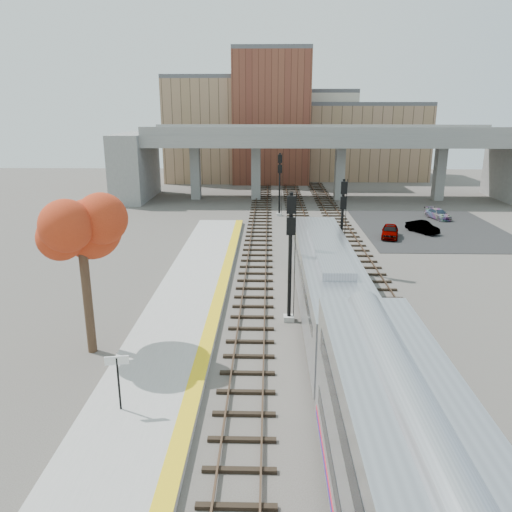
# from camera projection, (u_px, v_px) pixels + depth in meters

# --- Properties ---
(ground) EXTENTS (160.00, 160.00, 0.00)m
(ground) POSITION_uv_depth(u_px,v_px,m) (316.00, 365.00, 23.45)
(ground) COLOR #47423D
(ground) RESTS_ON ground
(platform) EXTENTS (4.50, 60.00, 0.35)m
(platform) POSITION_uv_depth(u_px,v_px,m) (163.00, 360.00, 23.58)
(platform) COLOR #9E9E99
(platform) RESTS_ON ground
(yellow_strip) EXTENTS (0.70, 60.00, 0.01)m
(yellow_strip) POSITION_uv_depth(u_px,v_px,m) (203.00, 357.00, 23.48)
(yellow_strip) COLOR yellow
(yellow_strip) RESTS_ON platform
(tracks) EXTENTS (10.70, 95.00, 0.25)m
(tracks) POSITION_uv_depth(u_px,v_px,m) (314.00, 277.00, 35.39)
(tracks) COLOR black
(tracks) RESTS_ON ground
(overpass) EXTENTS (54.00, 12.00, 9.50)m
(overpass) POSITION_uv_depth(u_px,v_px,m) (324.00, 155.00, 64.82)
(overpass) COLOR slate
(overpass) RESTS_ON ground
(buildings_far) EXTENTS (43.00, 21.00, 20.60)m
(buildings_far) POSITION_uv_depth(u_px,v_px,m) (290.00, 131.00, 85.00)
(buildings_far) COLOR #947256
(buildings_far) RESTS_ON ground
(parking_lot) EXTENTS (14.00, 18.00, 0.04)m
(parking_lot) POSITION_uv_depth(u_px,v_px,m) (431.00, 229.00, 49.94)
(parking_lot) COLOR black
(parking_lot) RESTS_ON ground
(locomotive) EXTENTS (3.02, 19.05, 4.10)m
(locomotive) POSITION_uv_depth(u_px,v_px,m) (327.00, 282.00, 27.92)
(locomotive) COLOR #A8AAB2
(locomotive) RESTS_ON ground
(signal_mast_near) EXTENTS (0.60, 0.64, 7.35)m
(signal_mast_near) POSITION_uv_depth(u_px,v_px,m) (290.00, 259.00, 27.24)
(signal_mast_near) COLOR #9E9E99
(signal_mast_near) RESTS_ON ground
(signal_mast_mid) EXTENTS (0.60, 0.64, 6.83)m
(signal_mast_mid) POSITION_uv_depth(u_px,v_px,m) (342.00, 227.00, 35.95)
(signal_mast_mid) COLOR #9E9E99
(signal_mast_mid) RESTS_ON ground
(signal_mast_far) EXTENTS (0.60, 0.64, 6.95)m
(signal_mast_far) POSITION_uv_depth(u_px,v_px,m) (280.00, 185.00, 55.12)
(signal_mast_far) COLOR #9E9E99
(signal_mast_far) RESTS_ON ground
(station_sign) EXTENTS (0.90, 0.20, 2.27)m
(station_sign) POSITION_uv_depth(u_px,v_px,m) (118.00, 372.00, 18.95)
(station_sign) COLOR black
(station_sign) RESTS_ON platform
(tree) EXTENTS (3.60, 3.60, 8.51)m
(tree) POSITION_uv_depth(u_px,v_px,m) (80.00, 227.00, 22.99)
(tree) COLOR #382619
(tree) RESTS_ON ground
(car_a) EXTENTS (2.35, 3.92, 1.25)m
(car_a) POSITION_uv_depth(u_px,v_px,m) (390.00, 231.00, 46.30)
(car_a) COLOR #99999E
(car_a) RESTS_ON parking_lot
(car_b) EXTENTS (2.80, 3.54, 1.13)m
(car_b) POSITION_uv_depth(u_px,v_px,m) (423.00, 227.00, 48.14)
(car_b) COLOR #99999E
(car_b) RESTS_ON parking_lot
(car_c) EXTENTS (2.46, 3.93, 1.06)m
(car_c) POSITION_uv_depth(u_px,v_px,m) (438.00, 214.00, 54.28)
(car_c) COLOR #99999E
(car_c) RESTS_ON parking_lot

